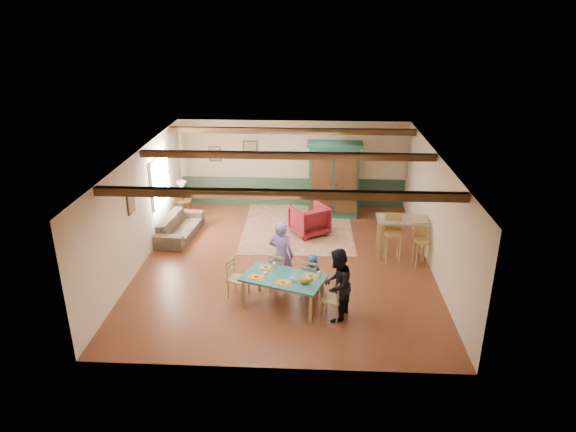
{
  "coord_description": "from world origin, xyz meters",
  "views": [
    {
      "loc": [
        0.63,
        -11.25,
        5.81
      ],
      "look_at": [
        0.05,
        0.22,
        1.15
      ],
      "focal_mm": 32.0,
      "sensor_mm": 36.0,
      "label": 1
    }
  ],
  "objects_px": {
    "dining_table": "(283,292)",
    "table_lamp": "(182,190)",
    "dining_chair_far_left": "(280,271)",
    "bar_stool_right": "(421,245)",
    "dining_chair_end_left": "(238,278)",
    "counter_table": "(400,238)",
    "sofa": "(180,226)",
    "bar_stool_left": "(393,239)",
    "person_woman": "(337,285)",
    "cat": "(305,280)",
    "dining_chair_end_right": "(332,298)",
    "person_child": "(312,274)",
    "armchair": "(309,220)",
    "armoire": "(334,180)",
    "end_table": "(183,209)",
    "dining_chair_far_right": "(311,277)",
    "person_man": "(281,255)"
  },
  "relations": [
    {
      "from": "dining_chair_end_right",
      "to": "armoire",
      "type": "relative_size",
      "value": 0.39
    },
    {
      "from": "dining_chair_far_right",
      "to": "sofa",
      "type": "xyz_separation_m",
      "value": [
        -3.61,
        2.91,
        -0.14
      ]
    },
    {
      "from": "sofa",
      "to": "table_lamp",
      "type": "bearing_deg",
      "value": 15.06
    },
    {
      "from": "dining_chair_far_left",
      "to": "bar_stool_right",
      "type": "xyz_separation_m",
      "value": [
        3.33,
        1.28,
        0.09
      ]
    },
    {
      "from": "sofa",
      "to": "counter_table",
      "type": "relative_size",
      "value": 1.63
    },
    {
      "from": "bar_stool_left",
      "to": "cat",
      "type": "bearing_deg",
      "value": -130.14
    },
    {
      "from": "person_child",
      "to": "counter_table",
      "type": "height_order",
      "value": "counter_table"
    },
    {
      "from": "dining_chair_far_left",
      "to": "bar_stool_left",
      "type": "xyz_separation_m",
      "value": [
        2.67,
        1.45,
        0.17
      ]
    },
    {
      "from": "cat",
      "to": "dining_chair_far_right",
      "type": "bearing_deg",
      "value": 100.37
    },
    {
      "from": "dining_table",
      "to": "table_lamp",
      "type": "relative_size",
      "value": 3.02
    },
    {
      "from": "person_woman",
      "to": "bar_stool_right",
      "type": "height_order",
      "value": "person_woman"
    },
    {
      "from": "dining_chair_far_left",
      "to": "dining_chair_far_right",
      "type": "relative_size",
      "value": 1.0
    },
    {
      "from": "cat",
      "to": "armoire",
      "type": "xyz_separation_m",
      "value": [
        0.73,
        5.42,
        0.35
      ]
    },
    {
      "from": "end_table",
      "to": "bar_stool_left",
      "type": "bearing_deg",
      "value": -23.47
    },
    {
      "from": "dining_chair_far_left",
      "to": "bar_stool_right",
      "type": "height_order",
      "value": "bar_stool_right"
    },
    {
      "from": "dining_table",
      "to": "end_table",
      "type": "height_order",
      "value": "dining_table"
    },
    {
      "from": "person_woman",
      "to": "bar_stool_left",
      "type": "xyz_separation_m",
      "value": [
        1.46,
        2.59,
        -0.15
      ]
    },
    {
      "from": "armoire",
      "to": "person_woman",
      "type": "bearing_deg",
      "value": -90.0
    },
    {
      "from": "bar_stool_right",
      "to": "dining_chair_end_left",
      "type": "bearing_deg",
      "value": -165.09
    },
    {
      "from": "dining_chair_end_left",
      "to": "counter_table",
      "type": "xyz_separation_m",
      "value": [
        3.77,
        2.14,
        0.07
      ]
    },
    {
      "from": "person_man",
      "to": "bar_stool_right",
      "type": "xyz_separation_m",
      "value": [
        3.3,
        1.21,
        -0.27
      ]
    },
    {
      "from": "person_woman",
      "to": "bar_stool_left",
      "type": "relative_size",
      "value": 1.26
    },
    {
      "from": "person_man",
      "to": "bar_stool_left",
      "type": "xyz_separation_m",
      "value": [
        2.64,
        1.39,
        -0.19
      ]
    },
    {
      "from": "person_man",
      "to": "person_child",
      "type": "height_order",
      "value": "person_man"
    },
    {
      "from": "armchair",
      "to": "table_lamp",
      "type": "xyz_separation_m",
      "value": [
        -3.75,
        0.95,
        0.46
      ]
    },
    {
      "from": "person_woman",
      "to": "sofa",
      "type": "xyz_separation_m",
      "value": [
        -4.12,
        3.8,
        -0.47
      ]
    },
    {
      "from": "dining_table",
      "to": "end_table",
      "type": "xyz_separation_m",
      "value": [
        -3.26,
        4.72,
        -0.05
      ]
    },
    {
      "from": "dining_chair_far_left",
      "to": "armoire",
      "type": "height_order",
      "value": "armoire"
    },
    {
      "from": "dining_table",
      "to": "bar_stool_right",
      "type": "bearing_deg",
      "value": 32.34
    },
    {
      "from": "bar_stool_right",
      "to": "dining_chair_end_right",
      "type": "bearing_deg",
      "value": -139.61
    },
    {
      "from": "cat",
      "to": "sofa",
      "type": "xyz_separation_m",
      "value": [
        -3.48,
        3.67,
        -0.48
      ]
    },
    {
      "from": "dining_chair_far_left",
      "to": "sofa",
      "type": "bearing_deg",
      "value": -22.67
    },
    {
      "from": "table_lamp",
      "to": "armoire",
      "type": "bearing_deg",
      "value": 5.71
    },
    {
      "from": "table_lamp",
      "to": "end_table",
      "type": "bearing_deg",
      "value": 0.0
    },
    {
      "from": "armoire",
      "to": "dining_chair_far_left",
      "type": "bearing_deg",
      "value": -105.39
    },
    {
      "from": "sofa",
      "to": "bar_stool_left",
      "type": "bearing_deg",
      "value": -96.89
    },
    {
      "from": "dining_table",
      "to": "dining_chair_end_right",
      "type": "xyz_separation_m",
      "value": [
        0.99,
        -0.36,
        0.09
      ]
    },
    {
      "from": "sofa",
      "to": "table_lamp",
      "type": "xyz_separation_m",
      "value": [
        -0.22,
        1.31,
        0.58
      ]
    },
    {
      "from": "person_woman",
      "to": "cat",
      "type": "bearing_deg",
      "value": -81.87
    },
    {
      "from": "dining_chair_far_left",
      "to": "sofa",
      "type": "height_order",
      "value": "dining_chair_far_left"
    },
    {
      "from": "dining_chair_end_right",
      "to": "person_child",
      "type": "distance_m",
      "value": 1.01
    },
    {
      "from": "table_lamp",
      "to": "bar_stool_right",
      "type": "bearing_deg",
      "value": -22.61
    },
    {
      "from": "end_table",
      "to": "bar_stool_right",
      "type": "xyz_separation_m",
      "value": [
        6.46,
        -2.69,
        0.23
      ]
    },
    {
      "from": "sofa",
      "to": "bar_stool_right",
      "type": "distance_m",
      "value": 6.4
    },
    {
      "from": "person_woman",
      "to": "armchair",
      "type": "xyz_separation_m",
      "value": [
        -0.59,
        4.16,
        -0.34
      ]
    },
    {
      "from": "dining_chair_far_left",
      "to": "dining_chair_end_left",
      "type": "xyz_separation_m",
      "value": [
        -0.87,
        -0.39,
        0.0
      ]
    },
    {
      "from": "armoire",
      "to": "table_lamp",
      "type": "relative_size",
      "value": 4.12
    },
    {
      "from": "armchair",
      "to": "person_child",
      "type": "bearing_deg",
      "value": 60.48
    },
    {
      "from": "sofa",
      "to": "counter_table",
      "type": "bearing_deg",
      "value": -93.59
    },
    {
      "from": "table_lamp",
      "to": "dining_chair_far_left",
      "type": "bearing_deg",
      "value": -51.7
    }
  ]
}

